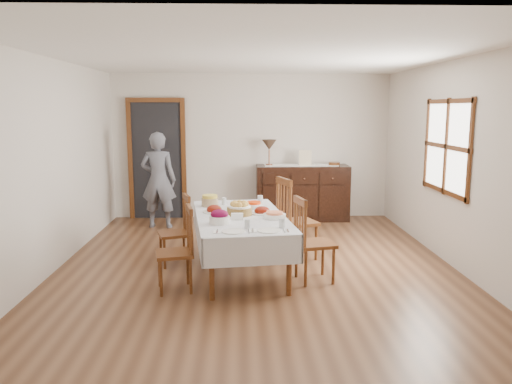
{
  "coord_description": "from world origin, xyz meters",
  "views": [
    {
      "loc": [
        -0.19,
        -6.09,
        1.99
      ],
      "look_at": [
        0.0,
        0.1,
        0.95
      ],
      "focal_mm": 35.0,
      "sensor_mm": 36.0,
      "label": 1
    }
  ],
  "objects_px": {
    "dining_table": "(240,222)",
    "sideboard": "(302,193)",
    "chair_right_near": "(311,239)",
    "person": "(158,177)",
    "chair_right_far": "(294,218)",
    "chair_left_near": "(179,248)",
    "table_lamp": "(269,146)",
    "chair_left_far": "(178,229)"
  },
  "relations": [
    {
      "from": "chair_right_near",
      "to": "table_lamp",
      "type": "bearing_deg",
      "value": -6.64
    },
    {
      "from": "chair_left_near",
      "to": "chair_left_far",
      "type": "xyz_separation_m",
      "value": [
        -0.13,
        0.94,
        -0.02
      ]
    },
    {
      "from": "dining_table",
      "to": "chair_right_far",
      "type": "relative_size",
      "value": 1.99
    },
    {
      "from": "chair_right_near",
      "to": "person",
      "type": "bearing_deg",
      "value": 26.62
    },
    {
      "from": "dining_table",
      "to": "chair_right_near",
      "type": "bearing_deg",
      "value": -31.65
    },
    {
      "from": "chair_left_near",
      "to": "person",
      "type": "distance_m",
      "value": 3.08
    },
    {
      "from": "person",
      "to": "chair_right_far",
      "type": "bearing_deg",
      "value": 143.2
    },
    {
      "from": "chair_left_far",
      "to": "person",
      "type": "xyz_separation_m",
      "value": [
        -0.56,
        2.04,
        0.4
      ]
    },
    {
      "from": "chair_right_far",
      "to": "sideboard",
      "type": "bearing_deg",
      "value": -29.49
    },
    {
      "from": "dining_table",
      "to": "chair_left_near",
      "type": "height_order",
      "value": "chair_left_near"
    },
    {
      "from": "dining_table",
      "to": "chair_left_far",
      "type": "height_order",
      "value": "chair_left_far"
    },
    {
      "from": "chair_right_far",
      "to": "sideboard",
      "type": "distance_m",
      "value": 2.39
    },
    {
      "from": "dining_table",
      "to": "chair_left_far",
      "type": "bearing_deg",
      "value": 150.61
    },
    {
      "from": "dining_table",
      "to": "sideboard",
      "type": "relative_size",
      "value": 1.33
    },
    {
      "from": "chair_right_near",
      "to": "chair_left_far",
      "type": "bearing_deg",
      "value": 54.84
    },
    {
      "from": "chair_right_near",
      "to": "sideboard",
      "type": "distance_m",
      "value": 3.26
    },
    {
      "from": "chair_left_far",
      "to": "chair_left_near",
      "type": "bearing_deg",
      "value": -10.08
    },
    {
      "from": "chair_left_far",
      "to": "person",
      "type": "distance_m",
      "value": 2.16
    },
    {
      "from": "dining_table",
      "to": "chair_right_far",
      "type": "distance_m",
      "value": 0.89
    },
    {
      "from": "dining_table",
      "to": "sideboard",
      "type": "distance_m",
      "value": 3.09
    },
    {
      "from": "dining_table",
      "to": "chair_left_far",
      "type": "distance_m",
      "value": 0.88
    },
    {
      "from": "chair_left_far",
      "to": "table_lamp",
      "type": "xyz_separation_m",
      "value": [
        1.32,
        2.55,
        0.88
      ]
    },
    {
      "from": "chair_right_near",
      "to": "table_lamp",
      "type": "relative_size",
      "value": 2.16
    },
    {
      "from": "sideboard",
      "to": "table_lamp",
      "type": "height_order",
      "value": "table_lamp"
    },
    {
      "from": "chair_right_near",
      "to": "sideboard",
      "type": "height_order",
      "value": "chair_right_near"
    },
    {
      "from": "chair_right_far",
      "to": "table_lamp",
      "type": "height_order",
      "value": "table_lamp"
    },
    {
      "from": "dining_table",
      "to": "chair_left_near",
      "type": "xyz_separation_m",
      "value": [
        -0.68,
        -0.61,
        -0.15
      ]
    },
    {
      "from": "person",
      "to": "chair_right_near",
      "type": "bearing_deg",
      "value": 133.31
    },
    {
      "from": "sideboard",
      "to": "dining_table",
      "type": "bearing_deg",
      "value": -111.08
    },
    {
      "from": "chair_right_near",
      "to": "sideboard",
      "type": "bearing_deg",
      "value": -17.17
    },
    {
      "from": "chair_right_near",
      "to": "person",
      "type": "height_order",
      "value": "person"
    },
    {
      "from": "table_lamp",
      "to": "person",
      "type": "bearing_deg",
      "value": -164.96
    },
    {
      "from": "dining_table",
      "to": "sideboard",
      "type": "bearing_deg",
      "value": 61.64
    },
    {
      "from": "chair_left_near",
      "to": "person",
      "type": "height_order",
      "value": "person"
    },
    {
      "from": "chair_right_near",
      "to": "person",
      "type": "relative_size",
      "value": 0.58
    },
    {
      "from": "sideboard",
      "to": "chair_right_far",
      "type": "bearing_deg",
      "value": -99.66
    },
    {
      "from": "chair_left_near",
      "to": "person",
      "type": "relative_size",
      "value": 0.55
    },
    {
      "from": "chair_left_far",
      "to": "person",
      "type": "relative_size",
      "value": 0.53
    },
    {
      "from": "chair_right_far",
      "to": "person",
      "type": "relative_size",
      "value": 0.64
    },
    {
      "from": "chair_left_near",
      "to": "chair_right_near",
      "type": "distance_m",
      "value": 1.51
    },
    {
      "from": "sideboard",
      "to": "table_lamp",
      "type": "distance_m",
      "value": 1.04
    },
    {
      "from": "dining_table",
      "to": "person",
      "type": "distance_m",
      "value": 2.75
    }
  ]
}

